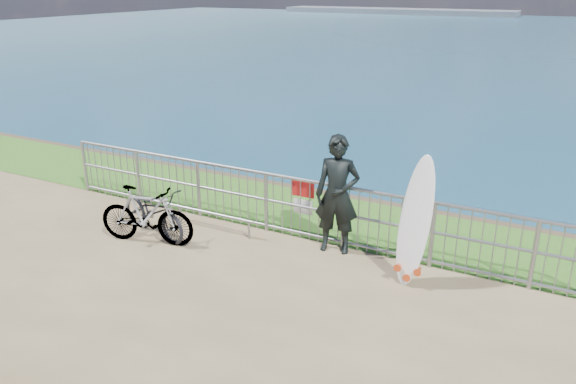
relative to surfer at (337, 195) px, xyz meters
The scene contains 8 objects.
grass_strip 1.85m from the surfer, 126.89° to the left, with size 120.00×120.00×0.00m, color #275818.
seascape 152.80m from the surfer, 107.01° to the left, with size 260.00×260.00×5.00m.
railing 1.02m from the surfer, behind, with size 10.06×0.10×1.13m.
surfer is the anchor object (origin of this frame).
surfboard 1.50m from the surfer, 17.40° to the right, with size 0.63×0.59×1.99m.
bicycle_near 3.32m from the surfer, 163.38° to the right, with size 0.60×1.71×0.90m, color black.
bicycle_far 3.30m from the surfer, 157.27° to the right, with size 0.49×1.73×1.04m, color black.
bike_rack 2.42m from the surfer, behind, with size 1.71×0.05×0.36m.
Camera 1 is at (4.22, -6.54, 4.29)m, focal length 35.00 mm.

